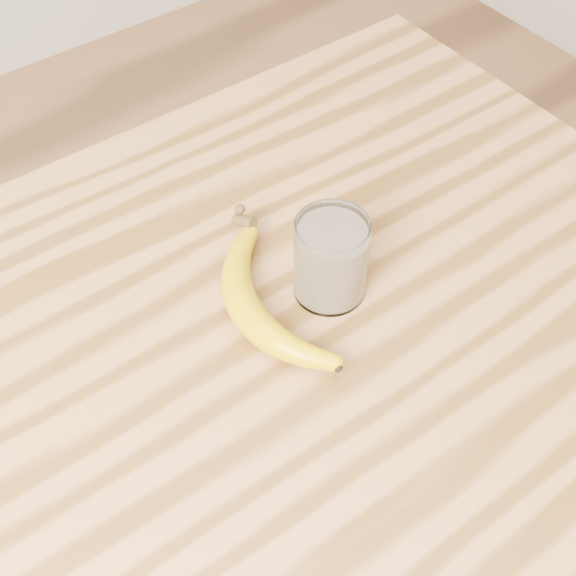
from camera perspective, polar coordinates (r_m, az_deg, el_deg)
table at (r=0.98m, az=-3.73°, el=-8.91°), size 1.20×0.80×0.90m
smoothie_glass at (r=0.89m, az=3.06°, el=2.02°), size 0.08×0.08×0.10m
banana at (r=0.88m, az=-3.08°, el=-1.62°), size 0.17×0.33×0.04m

